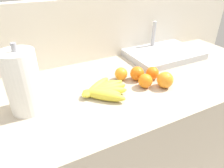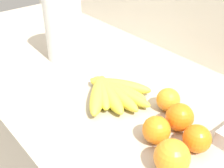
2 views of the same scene
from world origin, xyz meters
The scene contains 8 objects.
wall_back centered at (0.00, 0.36, 0.65)m, with size 2.33×0.06×1.30m, color silver.
banana_bunch centered at (-0.02, -0.04, 0.97)m, with size 0.22×0.22×0.04m.
orange_right centered at (0.18, -0.07, 0.98)m, with size 0.07×0.07×0.07m, color orange.
orange_back_right centered at (0.12, 0.04, 0.98)m, with size 0.06×0.06×0.06m, color orange.
orange_back_left centered at (0.19, 0.01, 0.98)m, with size 0.07×0.07×0.07m, color orange.
orange_center centered at (0.26, -0.02, 0.98)m, with size 0.06×0.06×0.06m, color orange.
orange_far_right centered at (0.26, -0.11, 0.99)m, with size 0.08×0.08×0.08m, color orange.
paper_towel_roll centered at (-0.33, 0.00, 1.07)m, with size 0.13×0.13×0.28m.
Camera 2 is at (0.52, -0.48, 1.44)m, focal length 46.97 mm.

